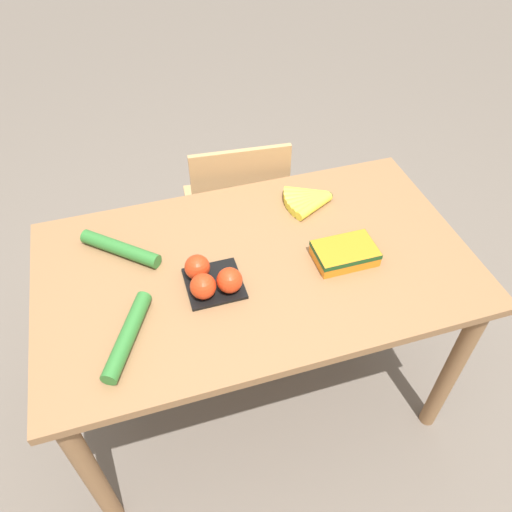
{
  "coord_description": "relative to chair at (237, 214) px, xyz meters",
  "views": [
    {
      "loc": [
        -0.32,
        -1.04,
        1.91
      ],
      "look_at": [
        0.0,
        0.0,
        0.8
      ],
      "focal_mm": 35.0,
      "sensor_mm": 36.0,
      "label": 1
    }
  ],
  "objects": [
    {
      "name": "dining_table",
      "position": [
        -0.09,
        -0.59,
        0.19
      ],
      "size": [
        1.36,
        0.79,
        0.77
      ],
      "color": "olive",
      "rests_on": "ground_plane"
    },
    {
      "name": "tomato_pack",
      "position": [
        -0.25,
        -0.65,
        0.35
      ],
      "size": [
        0.17,
        0.17,
        0.09
      ],
      "color": "black",
      "rests_on": "dining_table"
    },
    {
      "name": "carrot_bag",
      "position": [
        0.18,
        -0.65,
        0.33
      ],
      "size": [
        0.19,
        0.13,
        0.05
      ],
      "color": "orange",
      "rests_on": "dining_table"
    },
    {
      "name": "chair",
      "position": [
        0.0,
        0.0,
        0.0
      ],
      "size": [
        0.45,
        0.43,
        0.88
      ],
      "rotation": [
        0.0,
        0.0,
        3.06
      ],
      "color": "tan",
      "rests_on": "ground_plane"
    },
    {
      "name": "cucumber_near",
      "position": [
        -0.49,
        -0.42,
        0.33
      ],
      "size": [
        0.24,
        0.22,
        0.05
      ],
      "color": "#2D702D",
      "rests_on": "dining_table"
    },
    {
      "name": "banana_bunch",
      "position": [
        0.17,
        -0.36,
        0.32
      ],
      "size": [
        0.18,
        0.18,
        0.03
      ],
      "color": "brown",
      "rests_on": "dining_table"
    },
    {
      "name": "cucumber_far",
      "position": [
        -0.51,
        -0.77,
        0.33
      ],
      "size": [
        0.17,
        0.27,
        0.05
      ],
      "color": "#2D702D",
      "rests_on": "dining_table"
    },
    {
      "name": "ground_plane",
      "position": [
        -0.09,
        -0.59,
        -0.47
      ],
      "size": [
        12.0,
        12.0,
        0.0
      ],
      "primitive_type": "plane",
      "color": "#665B51"
    }
  ]
}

